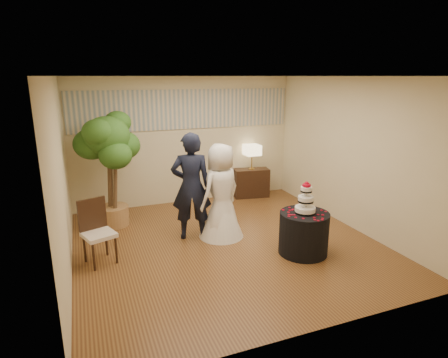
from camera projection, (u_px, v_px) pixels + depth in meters
name	position (u px, v px, depth m)	size (l,w,h in m)	color
floor	(227.00, 244.00, 6.47)	(5.00, 5.00, 0.00)	brown
ceiling	(227.00, 76.00, 5.73)	(5.00, 5.00, 0.00)	white
wall_back	(186.00, 141.00, 8.35)	(5.00, 0.06, 2.80)	beige
wall_front	(317.00, 217.00, 3.85)	(5.00, 0.06, 2.80)	beige
wall_left	(61.00, 180.00, 5.23)	(0.06, 5.00, 2.80)	beige
wall_right	(352.00, 154.00, 6.97)	(0.06, 5.00, 2.80)	beige
mural_border	(185.00, 109.00, 8.14)	(4.90, 0.02, 0.85)	#AEAEA0
groom	(191.00, 187.00, 6.49)	(0.69, 0.45, 1.90)	black
bride	(221.00, 191.00, 6.57)	(0.83, 0.81, 1.70)	white
cake_table	(304.00, 233.00, 6.05)	(0.79, 0.79, 0.69)	black
wedding_cake	(306.00, 197.00, 5.89)	(0.33, 0.33, 0.52)	white
console	(251.00, 183.00, 8.93)	(0.81, 0.36, 0.68)	black
table_lamp	(252.00, 157.00, 8.76)	(0.35, 0.35, 0.58)	beige
ficus_tree	(110.00, 170.00, 7.00)	(1.06, 1.06, 2.22)	#2F5D1D
side_chair	(99.00, 233.00, 5.69)	(0.46, 0.48, 1.00)	black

